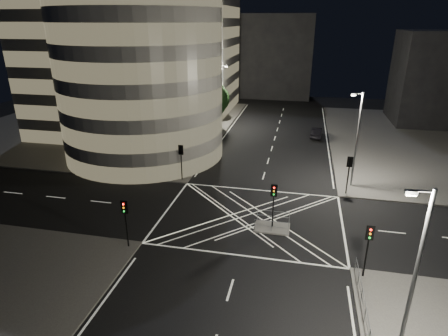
% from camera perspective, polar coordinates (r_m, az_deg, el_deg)
% --- Properties ---
extents(ground, '(120.00, 120.00, 0.00)m').
position_cam_1_polar(ground, '(34.38, 4.20, -7.55)').
color(ground, black).
rests_on(ground, ground).
extents(sidewalk_far_left, '(42.00, 42.00, 0.15)m').
position_cam_1_polar(sidewalk_far_left, '(67.66, -17.51, 6.40)').
color(sidewalk_far_left, '#504E4B').
rests_on(sidewalk_far_left, ground).
extents(central_island, '(3.00, 2.00, 0.15)m').
position_cam_1_polar(central_island, '(32.88, 7.33, -9.00)').
color(central_island, slate).
rests_on(central_island, ground).
extents(office_tower_curved, '(30.00, 29.00, 27.20)m').
position_cam_1_polar(office_tower_curved, '(54.52, -15.40, 16.64)').
color(office_tower_curved, gray).
rests_on(office_tower_curved, sidewalk_far_left).
extents(office_block_rear, '(24.00, 16.00, 22.00)m').
position_cam_1_polar(office_block_rear, '(76.48, -8.07, 17.28)').
color(office_block_rear, gray).
rests_on(office_block_rear, sidewalk_far_left).
extents(building_right_far, '(14.00, 12.00, 15.00)m').
position_cam_1_polar(building_right_far, '(73.79, 30.14, 11.76)').
color(building_right_far, black).
rests_on(building_right_far, sidewalk_far_right).
extents(building_far_end, '(18.00, 8.00, 18.00)m').
position_cam_1_polar(building_far_end, '(88.47, 7.24, 16.49)').
color(building_far_end, black).
rests_on(building_far_end, ground).
extents(tree_a, '(4.96, 4.96, 7.77)m').
position_cam_1_polar(tree_a, '(42.96, -7.92, 5.68)').
color(tree_a, black).
rests_on(tree_a, sidewalk_far_left).
extents(tree_b, '(3.92, 3.92, 6.75)m').
position_cam_1_polar(tree_b, '(48.55, -5.53, 7.11)').
color(tree_b, black).
rests_on(tree_b, sidewalk_far_left).
extents(tree_c, '(4.29, 4.29, 7.50)m').
position_cam_1_polar(tree_c, '(54.01, -3.64, 9.25)').
color(tree_c, black).
rests_on(tree_c, sidewalk_far_left).
extents(tree_d, '(5.44, 5.44, 8.14)m').
position_cam_1_polar(tree_d, '(59.69, -2.09, 10.46)').
color(tree_d, black).
rests_on(tree_d, sidewalk_far_left).
extents(tree_e, '(3.73, 3.73, 6.03)m').
position_cam_1_polar(tree_e, '(65.64, -0.78, 10.50)').
color(tree_e, black).
rests_on(tree_e, sidewalk_far_left).
extents(traffic_signal_fl, '(0.55, 0.22, 4.00)m').
position_cam_1_polar(traffic_signal_fl, '(41.09, -6.55, 1.85)').
color(traffic_signal_fl, black).
rests_on(traffic_signal_fl, sidewalk_far_left).
extents(traffic_signal_nl, '(0.55, 0.22, 4.00)m').
position_cam_1_polar(traffic_signal_nl, '(29.64, -14.82, -6.95)').
color(traffic_signal_nl, black).
rests_on(traffic_signal_nl, sidewalk_near_left).
extents(traffic_signal_fr, '(0.55, 0.22, 4.00)m').
position_cam_1_polar(traffic_signal_fr, '(39.43, 18.52, -0.04)').
color(traffic_signal_fr, black).
rests_on(traffic_signal_fr, sidewalk_far_right).
extents(traffic_signal_nr, '(0.55, 0.22, 4.00)m').
position_cam_1_polar(traffic_signal_nr, '(27.29, 21.16, -10.43)').
color(traffic_signal_nr, black).
rests_on(traffic_signal_nr, sidewalk_near_right).
extents(traffic_signal_island, '(0.55, 0.22, 4.00)m').
position_cam_1_polar(traffic_signal_island, '(31.54, 7.57, -4.55)').
color(traffic_signal_island, black).
rests_on(traffic_signal_island, central_island).
extents(street_lamp_left_near, '(1.25, 0.25, 10.00)m').
position_cam_1_polar(street_lamp_left_near, '(45.24, -5.40, 7.23)').
color(street_lamp_left_near, slate).
rests_on(street_lamp_left_near, sidewalk_far_left).
extents(street_lamp_left_far, '(1.25, 0.25, 10.00)m').
position_cam_1_polar(street_lamp_left_far, '(62.25, -0.44, 11.30)').
color(street_lamp_left_far, slate).
rests_on(street_lamp_left_far, sidewalk_far_left).
extents(street_lamp_right_far, '(1.25, 0.25, 10.00)m').
position_cam_1_polar(street_lamp_right_far, '(40.76, 19.56, 4.44)').
color(street_lamp_right_far, slate).
rests_on(street_lamp_right_far, sidewalk_far_right).
extents(street_lamp_right_near, '(1.25, 0.25, 10.00)m').
position_cam_1_polar(street_lamp_right_near, '(20.16, 26.85, -14.80)').
color(street_lamp_right_near, slate).
rests_on(street_lamp_right_near, sidewalk_near_right).
extents(railing_near_right, '(0.06, 11.70, 1.10)m').
position_cam_1_polar(railing_near_right, '(24.27, 20.97, -21.50)').
color(railing_near_right, slate).
rests_on(railing_near_right, sidewalk_near_right).
extents(railing_island_south, '(2.80, 0.06, 1.10)m').
position_cam_1_polar(railing_island_south, '(31.79, 7.23, -8.84)').
color(railing_island_south, slate).
rests_on(railing_island_south, central_island).
extents(railing_island_north, '(2.80, 0.06, 1.10)m').
position_cam_1_polar(railing_island_north, '(33.35, 7.52, -7.30)').
color(railing_island_north, slate).
rests_on(railing_island_north, central_island).
extents(sedan, '(1.85, 4.59, 1.48)m').
position_cam_1_polar(sedan, '(58.99, 13.88, 5.29)').
color(sedan, black).
rests_on(sedan, ground).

